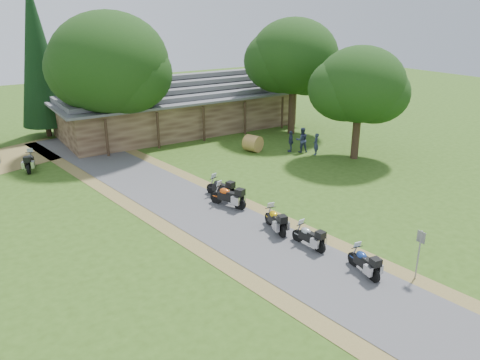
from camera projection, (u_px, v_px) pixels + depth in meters
ground at (300, 264)px, 19.96m from camera, size 120.00×120.00×0.00m
driveway at (240, 231)px, 22.86m from camera, size 51.95×51.95×0.00m
lodge at (179, 102)px, 41.07m from camera, size 21.40×9.40×4.90m
motorcycle_row_a at (364, 261)px, 19.04m from camera, size 0.84×1.81×1.19m
motorcycle_row_b at (309, 235)px, 21.15m from camera, size 0.75×1.79×1.19m
motorcycle_row_c at (275, 219)px, 22.69m from camera, size 0.94×1.93×1.27m
motorcycle_row_d at (228, 195)px, 25.43m from camera, size 1.41×2.10×1.37m
motorcycle_row_e at (221, 187)px, 26.67m from camera, size 1.12×2.01×1.31m
motorcycle_carport_b at (30, 161)px, 31.18m from camera, size 1.24×2.07×1.35m
person_a at (316, 142)px, 34.42m from camera, size 0.66×0.65×1.89m
person_b at (302, 138)px, 34.97m from camera, size 0.76×0.66×2.22m
person_c at (291, 139)px, 35.12m from camera, size 0.64×0.67×1.90m
hay_bale at (253, 143)px, 35.32m from camera, size 1.55×1.49×1.25m
sign_post at (418, 255)px, 18.52m from camera, size 0.38×0.06×2.13m
oak_lodge_left at (111, 80)px, 34.33m from camera, size 8.66×8.66×10.48m
oak_lodge_right at (293, 72)px, 38.84m from camera, size 7.24×7.24×10.52m
oak_driveway at (359, 99)px, 32.46m from camera, size 6.17×6.17×8.57m
cedar_near at (38, 59)px, 37.54m from camera, size 3.80×3.80×12.70m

